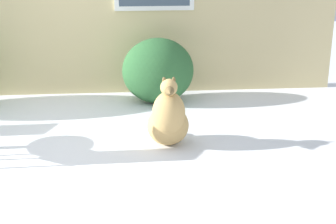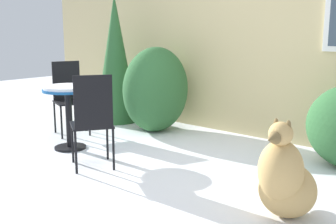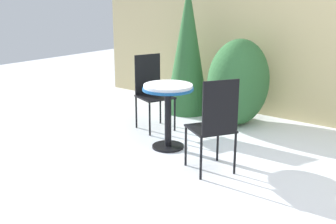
{
  "view_description": "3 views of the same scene",
  "coord_description": "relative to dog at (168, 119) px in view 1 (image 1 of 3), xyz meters",
  "views": [
    {
      "loc": [
        1.07,
        -4.79,
        2.1
      ],
      "look_at": [
        1.5,
        0.24,
        0.36
      ],
      "focal_mm": 55.0,
      "sensor_mm": 36.0,
      "label": 1
    },
    {
      "loc": [
        2.8,
        -2.59,
        1.4
      ],
      "look_at": [
        0.0,
        0.6,
        0.55
      ],
      "focal_mm": 45.0,
      "sensor_mm": 36.0,
      "label": 2
    },
    {
      "loc": [
        1.58,
        -3.35,
        1.74
      ],
      "look_at": [
        -1.24,
        0.26,
        0.43
      ],
      "focal_mm": 45.0,
      "sensor_mm": 36.0,
      "label": 3
    }
  ],
  "objects": [
    {
      "name": "dog",
      "position": [
        0.0,
        0.0,
        0.0
      ],
      "size": [
        0.45,
        0.61,
        0.77
      ],
      "rotation": [
        0.0,
        0.0,
        -0.02
      ],
      "color": "tan",
      "rests_on": "ground_plane"
    },
    {
      "name": "shrub_middle",
      "position": [
        -0.01,
        1.49,
        0.13
      ],
      "size": [
        0.93,
        0.69,
        0.86
      ],
      "color": "#2D6033",
      "rests_on": "ground_plane"
    },
    {
      "name": "ground_plane",
      "position": [
        -1.5,
        -0.19,
        -0.29
      ],
      "size": [
        16.0,
        16.0,
        0.0
      ],
      "primitive_type": "plane",
      "color": "white"
    }
  ]
}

